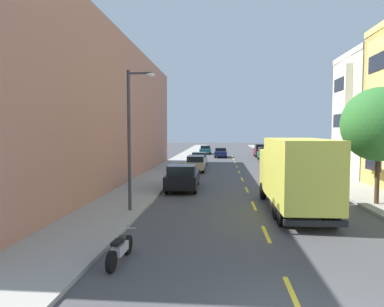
# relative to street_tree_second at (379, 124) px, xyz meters

# --- Properties ---
(ground_plane) EXTENTS (160.00, 160.00, 0.00)m
(ground_plane) POSITION_rel_street_tree_second_xyz_m (-6.40, 17.56, -4.28)
(ground_plane) COLOR #424244
(sidewalk_left) EXTENTS (3.20, 120.00, 0.14)m
(sidewalk_left) POSITION_rel_street_tree_second_xyz_m (-13.50, 15.56, -4.21)
(sidewalk_left) COLOR #99968E
(sidewalk_left) RESTS_ON ground_plane
(sidewalk_right) EXTENTS (3.20, 120.00, 0.14)m
(sidewalk_right) POSITION_rel_street_tree_second_xyz_m (0.70, 15.56, -4.21)
(sidewalk_right) COLOR #99968E
(sidewalk_right) RESTS_ON ground_plane
(lane_centerline_dashes) EXTENTS (0.14, 47.20, 0.01)m
(lane_centerline_dashes) POSITION_rel_street_tree_second_xyz_m (-6.40, 12.06, -4.28)
(lane_centerline_dashes) COLOR yellow
(lane_centerline_dashes) RESTS_ON ground_plane
(apartment_block_opposite) EXTENTS (10.00, 36.00, 10.88)m
(apartment_block_opposite) POSITION_rel_street_tree_second_xyz_m (-20.10, 7.56, 1.16)
(apartment_block_opposite) COLOR #B27560
(apartment_block_opposite) RESTS_ON ground_plane
(street_tree_second) EXTENTS (3.78, 3.78, 6.07)m
(street_tree_second) POSITION_rel_street_tree_second_xyz_m (0.00, 0.00, 0.00)
(street_tree_second) COLOR #47331E
(street_tree_second) RESTS_ON sidewalk_right
(street_lamp) EXTENTS (1.35, 0.28, 6.66)m
(street_lamp) POSITION_rel_street_tree_second_xyz_m (-12.35, -2.56, -0.28)
(street_lamp) COLOR #38383D
(street_lamp) RESTS_ON sidewalk_left
(delivery_box_truck) EXTENTS (2.51, 7.87, 3.58)m
(delivery_box_truck) POSITION_rel_street_tree_second_xyz_m (-4.60, -1.79, -2.28)
(delivery_box_truck) COLOR #D8D84C
(delivery_box_truck) RESTS_ON ground_plane
(parked_wagon_champagne) EXTENTS (1.86, 4.72, 1.50)m
(parked_wagon_champagne) POSITION_rel_street_tree_second_xyz_m (-10.62, 15.05, -3.48)
(parked_wagon_champagne) COLOR tan
(parked_wagon_champagne) RESTS_ON ground_plane
(parked_pickup_black) EXTENTS (2.11, 5.34, 1.73)m
(parked_pickup_black) POSITION_rel_street_tree_second_xyz_m (-10.69, 4.29, -3.46)
(parked_pickup_black) COLOR black
(parked_pickup_black) RESTS_ON ground_plane
(parked_pickup_forest) EXTENTS (2.05, 5.32, 1.73)m
(parked_pickup_forest) POSITION_rel_street_tree_second_xyz_m (-2.08, 27.89, -3.46)
(parked_pickup_forest) COLOR #194C28
(parked_pickup_forest) RESTS_ON ground_plane
(parked_suv_burgundy) EXTENTS (2.05, 4.84, 1.93)m
(parked_suv_burgundy) POSITION_rel_street_tree_second_xyz_m (-2.03, 34.92, -3.30)
(parked_suv_burgundy) COLOR maroon
(parked_suv_burgundy) RESTS_ON ground_plane
(parked_sedan_white) EXTENTS (1.84, 4.52, 1.43)m
(parked_sedan_white) POSITION_rel_street_tree_second_xyz_m (-10.69, 21.36, -3.53)
(parked_sedan_white) COLOR silver
(parked_sedan_white) RESTS_ON ground_plane
(parked_sedan_red) EXTENTS (1.87, 4.53, 1.43)m
(parked_sedan_red) POSITION_rel_street_tree_second_xyz_m (-1.93, 13.20, -3.53)
(parked_sedan_red) COLOR #AD1E1E
(parked_sedan_red) RESTS_ON ground_plane
(parked_sedan_teal) EXTENTS (1.85, 4.52, 1.43)m
(parked_sedan_teal) POSITION_rel_street_tree_second_xyz_m (-10.79, 40.29, -3.53)
(parked_sedan_teal) COLOR #195B60
(parked_sedan_teal) RESTS_ON ground_plane
(moving_navy_sedan) EXTENTS (1.80, 4.50, 1.43)m
(moving_navy_sedan) POSITION_rel_street_tree_second_xyz_m (-8.20, 33.12, -3.53)
(moving_navy_sedan) COLOR navy
(moving_navy_sedan) RESTS_ON ground_plane
(parked_motorcycle) EXTENTS (0.62, 2.05, 0.90)m
(parked_motorcycle) POSITION_rel_street_tree_second_xyz_m (-11.15, -8.70, -3.87)
(parked_motorcycle) COLOR black
(parked_motorcycle) RESTS_ON ground_plane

